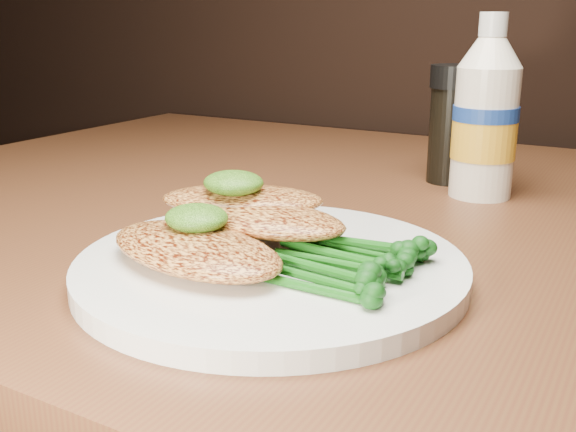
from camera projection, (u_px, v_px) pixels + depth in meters
The scene contains 9 objects.
plate at pixel (271, 267), 0.47m from camera, with size 0.27×0.27×0.01m, color white.
chicken_front at pixel (195, 249), 0.45m from camera, with size 0.15×0.08×0.02m, color #E29747.
chicken_mid at pixel (259, 218), 0.49m from camera, with size 0.14×0.07×0.02m, color #E29747.
chicken_back at pixel (242, 200), 0.52m from camera, with size 0.13×0.06×0.02m, color #E29747.
pesto_front at pixel (197, 218), 0.46m from camera, with size 0.05×0.04×0.02m, color #153708.
pesto_back at pixel (233, 183), 0.50m from camera, with size 0.05×0.04×0.02m, color #153708.
broccolini_bundle at pixel (335, 255), 0.45m from camera, with size 0.13×0.10×0.02m, color #165913, non-canonical shape.
mayo_bottle at pixel (486, 107), 0.66m from camera, with size 0.06×0.06×0.18m, color white, non-canonical shape.
pepper_grinder at pixel (452, 125), 0.72m from camera, with size 0.05×0.05×0.13m, color black, non-canonical shape.
Camera 1 is at (0.22, 0.46, 0.93)m, focal length 41.75 mm.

